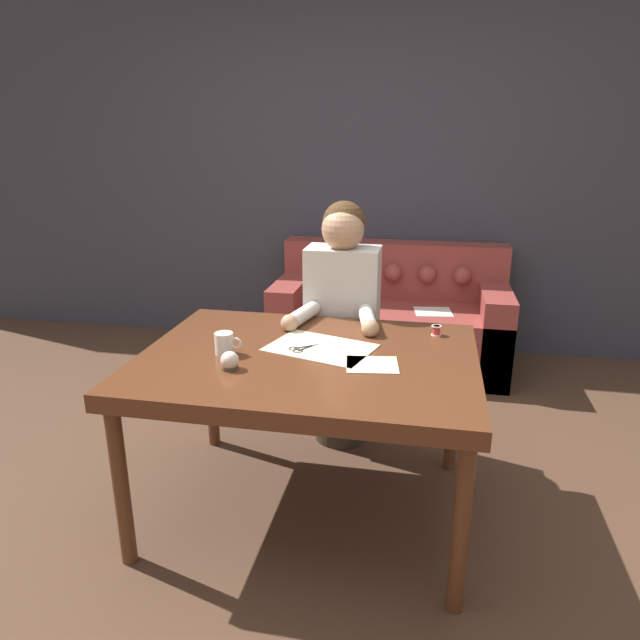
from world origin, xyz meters
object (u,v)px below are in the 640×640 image
at_px(couch, 390,321).
at_px(scissors, 307,347).
at_px(person, 342,326).
at_px(mug, 225,343).
at_px(thread_spool, 436,331).
at_px(pin_cushion, 230,361).
at_px(dining_table, 308,370).

xyz_separation_m(couch, scissors, (-0.23, -1.72, 0.43)).
xyz_separation_m(person, mug, (-0.37, -0.69, 0.13)).
height_order(thread_spool, pin_cushion, pin_cushion).
distance_m(dining_table, scissors, 0.10).
bearing_deg(thread_spool, mug, -154.97).
height_order(couch, mug, couch).
relative_size(couch, person, 1.26).
bearing_deg(scissors, thread_spool, 26.44).
height_order(person, pin_cushion, person).
height_order(scissors, thread_spool, thread_spool).
bearing_deg(person, couch, 81.64).
bearing_deg(couch, person, -98.36).
xyz_separation_m(person, thread_spool, (0.47, -0.30, 0.11)).
distance_m(couch, mug, 1.98).
bearing_deg(mug, scissors, 22.60).
relative_size(mug, thread_spool, 2.51).
height_order(scissors, pin_cushion, pin_cushion).
relative_size(dining_table, scissors, 6.39).
relative_size(thread_spool, pin_cushion, 0.63).
bearing_deg(person, thread_spool, -32.65).
height_order(dining_table, pin_cushion, pin_cushion).
relative_size(person, thread_spool, 28.44).
relative_size(dining_table, couch, 0.84).
bearing_deg(pin_cushion, thread_spool, 35.09).
bearing_deg(scissors, pin_cushion, -130.94).
relative_size(mug, pin_cushion, 1.58).
bearing_deg(thread_spool, dining_table, -146.45).
bearing_deg(person, dining_table, -93.55).
bearing_deg(mug, person, 61.81).
xyz_separation_m(couch, thread_spool, (0.30, -1.46, 0.45)).
distance_m(dining_table, pin_cushion, 0.34).
bearing_deg(scissors, person, 84.12).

